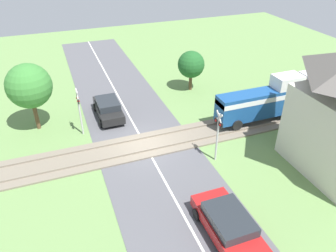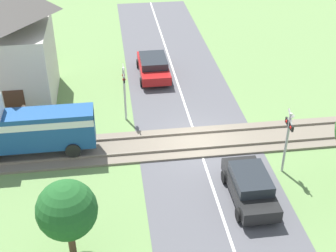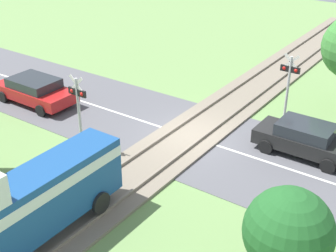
{
  "view_description": "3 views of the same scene",
  "coord_description": "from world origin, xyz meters",
  "px_view_note": "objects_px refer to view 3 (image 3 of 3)",
  "views": [
    {
      "loc": [
        17.05,
        -4.81,
        12.45
      ],
      "look_at": [
        0.0,
        1.59,
        1.2
      ],
      "focal_mm": 35.0,
      "sensor_mm": 36.0,
      "label": 1
    },
    {
      "loc": [
        -20.08,
        4.35,
        14.1
      ],
      "look_at": [
        0.0,
        1.59,
        1.2
      ],
      "focal_mm": 50.0,
      "sensor_mm": 36.0,
      "label": 2
    },
    {
      "loc": [
        -9.68,
        15.38,
        9.93
      ],
      "look_at": [
        0.0,
        1.59,
        1.2
      ],
      "focal_mm": 50.0,
      "sensor_mm": 36.0,
      "label": 3
    }
  ],
  "objects_px": {
    "car_near_crossing": "(305,138)",
    "crossing_signal_west_approach": "(289,80)",
    "crossing_signal_east_approach": "(78,105)",
    "car_far_side": "(35,90)"
  },
  "relations": [
    {
      "from": "car_near_crossing",
      "to": "crossing_signal_west_approach",
      "type": "xyz_separation_m",
      "value": [
        1.75,
        -2.18,
        1.41
      ]
    },
    {
      "from": "car_far_side",
      "to": "crossing_signal_east_approach",
      "type": "distance_m",
      "value": 5.98
    },
    {
      "from": "car_near_crossing",
      "to": "crossing_signal_west_approach",
      "type": "distance_m",
      "value": 3.13
    },
    {
      "from": "crossing_signal_east_approach",
      "to": "crossing_signal_west_approach",
      "type": "bearing_deg",
      "value": -128.93
    },
    {
      "from": "crossing_signal_west_approach",
      "to": "crossing_signal_east_approach",
      "type": "relative_size",
      "value": 1.0
    },
    {
      "from": "car_near_crossing",
      "to": "crossing_signal_west_approach",
      "type": "height_order",
      "value": "crossing_signal_west_approach"
    },
    {
      "from": "crossing_signal_west_approach",
      "to": "crossing_signal_east_approach",
      "type": "bearing_deg",
      "value": 51.07
    },
    {
      "from": "car_near_crossing",
      "to": "car_far_side",
      "type": "relative_size",
      "value": 0.9
    },
    {
      "from": "car_near_crossing",
      "to": "car_far_side",
      "type": "height_order",
      "value": "car_near_crossing"
    },
    {
      "from": "car_near_crossing",
      "to": "crossing_signal_west_approach",
      "type": "bearing_deg",
      "value": -51.33
    }
  ]
}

